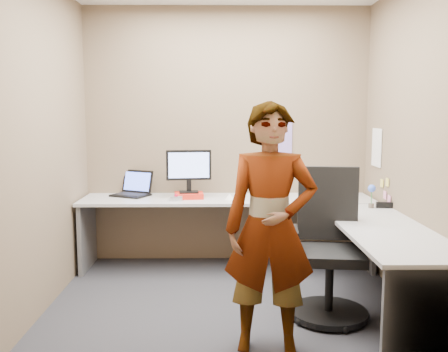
{
  "coord_description": "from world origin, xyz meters",
  "views": [
    {
      "loc": [
        -0.09,
        -4.04,
        1.6
      ],
      "look_at": [
        -0.04,
        0.25,
        1.05
      ],
      "focal_mm": 40.0,
      "sensor_mm": 36.0,
      "label": 1
    }
  ],
  "objects_px": {
    "monitor": "(189,168)",
    "person": "(270,228)",
    "office_chair": "(329,257)",
    "desk": "(276,224)"
  },
  "relations": [
    {
      "from": "desk",
      "to": "monitor",
      "type": "distance_m",
      "value": 1.11
    },
    {
      "from": "desk",
      "to": "monitor",
      "type": "relative_size",
      "value": 6.51
    },
    {
      "from": "monitor",
      "to": "person",
      "type": "relative_size",
      "value": 0.27
    },
    {
      "from": "person",
      "to": "office_chair",
      "type": "bearing_deg",
      "value": 52.12
    },
    {
      "from": "person",
      "to": "monitor",
      "type": "bearing_deg",
      "value": 114.75
    },
    {
      "from": "monitor",
      "to": "person",
      "type": "xyz_separation_m",
      "value": [
        0.64,
        -1.79,
        -0.21
      ]
    },
    {
      "from": "desk",
      "to": "person",
      "type": "relative_size",
      "value": 1.78
    },
    {
      "from": "desk",
      "to": "person",
      "type": "xyz_separation_m",
      "value": [
        -0.18,
        -1.2,
        0.25
      ]
    },
    {
      "from": "monitor",
      "to": "office_chair",
      "type": "xyz_separation_m",
      "value": [
        1.17,
        -1.23,
        -0.57
      ]
    },
    {
      "from": "office_chair",
      "to": "desk",
      "type": "bearing_deg",
      "value": 124.28
    }
  ]
}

